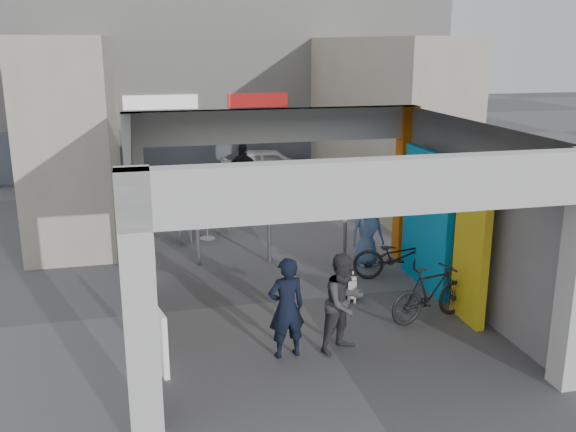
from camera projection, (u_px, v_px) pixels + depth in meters
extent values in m
plane|color=#56565B|center=(300.00, 300.00, 12.52)|extent=(90.00, 90.00, 0.00)
cube|color=beige|center=(141.00, 313.00, 7.63)|extent=(0.40, 0.40, 3.50)
cube|color=beige|center=(136.00, 198.00, 13.26)|extent=(0.40, 0.40, 3.50)
cube|color=orange|center=(406.00, 183.00, 14.60)|extent=(0.40, 0.40, 3.50)
plane|color=beige|center=(138.00, 240.00, 10.45)|extent=(0.00, 6.40, 6.40)
plane|color=gray|center=(472.00, 217.00, 11.79)|extent=(0.00, 6.40, 6.40)
cube|color=#0D9BDF|center=(427.00, 219.00, 12.94)|extent=(0.15, 2.00, 2.80)
cube|color=yellow|center=(472.00, 246.00, 11.25)|extent=(0.15, 1.00, 2.80)
plane|color=#AEAEA9|center=(316.00, 127.00, 10.66)|extent=(6.40, 6.40, 0.00)
cube|color=beige|center=(277.00, 125.00, 13.61)|extent=(6.40, 0.30, 0.70)
cube|color=beige|center=(383.00, 186.00, 7.89)|extent=(6.40, 0.30, 0.70)
cube|color=white|center=(275.00, 127.00, 13.78)|extent=(4.20, 0.05, 0.55)
cube|color=silver|center=(209.00, 65.00, 24.60)|extent=(18.00, 4.00, 8.00)
cube|color=#515966|center=(219.00, 151.00, 23.47)|extent=(16.20, 0.06, 1.80)
cube|color=white|center=(161.00, 102.00, 22.55)|extent=(2.60, 0.06, 0.50)
cube|color=red|center=(258.00, 100.00, 23.34)|extent=(2.20, 0.06, 0.50)
cube|color=#BFB69E|center=(77.00, 129.00, 17.89)|extent=(2.00, 9.00, 5.00)
cube|color=#BFB69E|center=(380.00, 120.00, 19.90)|extent=(2.00, 9.00, 5.00)
cylinder|color=gray|center=(198.00, 246.00, 14.39)|extent=(0.09, 0.09, 0.85)
cylinder|color=gray|center=(269.00, 242.00, 14.54)|extent=(0.09, 0.09, 0.95)
cylinder|color=gray|center=(345.00, 239.00, 14.99)|extent=(0.09, 0.09, 0.83)
cube|color=white|center=(161.00, 342.00, 9.65)|extent=(0.20, 0.55, 1.00)
cube|color=red|center=(163.00, 339.00, 9.65)|extent=(0.13, 0.38, 0.40)
cube|color=white|center=(152.00, 255.00, 13.55)|extent=(0.12, 0.55, 1.00)
cube|color=red|center=(154.00, 253.00, 13.55)|extent=(0.07, 0.39, 0.40)
cylinder|color=#A3A3A8|center=(207.00, 226.00, 16.30)|extent=(0.06, 0.06, 0.68)
cylinder|color=#A3A3A8|center=(207.00, 238.00, 16.39)|extent=(0.42, 0.42, 0.02)
cylinder|color=#A3A3A8|center=(206.00, 213.00, 16.21)|extent=(0.66, 0.66, 0.05)
cube|color=#A3A3A8|center=(185.00, 234.00, 16.03)|extent=(0.36, 0.36, 0.43)
cube|color=#A3A3A8|center=(184.00, 216.00, 16.08)|extent=(0.36, 0.05, 0.43)
cube|color=#A3A3A8|center=(223.00, 224.00, 16.89)|extent=(0.36, 0.36, 0.43)
cube|color=#A3A3A8|center=(221.00, 207.00, 16.93)|extent=(0.36, 0.05, 0.43)
cube|color=#A3A3A8|center=(194.00, 225.00, 16.81)|extent=(0.36, 0.36, 0.43)
cube|color=#A3A3A8|center=(192.00, 208.00, 16.85)|extent=(0.36, 0.05, 0.43)
cube|color=black|center=(164.00, 216.00, 17.91)|extent=(1.29, 0.65, 0.32)
cube|color=#1A5B1E|center=(164.00, 212.00, 17.72)|extent=(1.08, 0.38, 0.19)
cube|color=#1A5B1E|center=(164.00, 203.00, 17.81)|extent=(1.08, 0.38, 0.19)
cube|color=#1A5B1E|center=(163.00, 194.00, 17.91)|extent=(1.08, 0.38, 0.19)
cube|color=#1A5B1E|center=(251.00, 200.00, 19.74)|extent=(0.49, 0.40, 0.28)
cube|color=navy|center=(251.00, 192.00, 19.67)|extent=(0.49, 0.40, 0.28)
cube|color=black|center=(348.00, 293.00, 12.52)|extent=(0.26, 0.34, 0.26)
cube|color=black|center=(351.00, 286.00, 12.34)|extent=(0.20, 0.17, 0.39)
cube|color=silver|center=(352.00, 290.00, 12.26)|extent=(0.16, 0.03, 0.37)
cylinder|color=silver|center=(349.00, 296.00, 12.30)|extent=(0.05, 0.05, 0.30)
cylinder|color=silver|center=(355.00, 296.00, 12.33)|extent=(0.05, 0.05, 0.30)
sphere|color=black|center=(351.00, 275.00, 12.26)|extent=(0.20, 0.20, 0.20)
cube|color=silver|center=(353.00, 278.00, 12.16)|extent=(0.09, 0.13, 0.06)
cone|color=black|center=(348.00, 270.00, 12.26)|extent=(0.08, 0.08, 0.09)
cone|color=black|center=(353.00, 269.00, 12.28)|extent=(0.08, 0.08, 0.09)
imported|color=black|center=(286.00, 308.00, 10.07)|extent=(0.65, 0.47, 1.66)
imported|color=#3E3E40|center=(344.00, 303.00, 10.28)|extent=(0.99, 0.91, 1.64)
imported|color=#5473A3|center=(367.00, 232.00, 14.26)|extent=(0.79, 0.54, 1.55)
imported|color=black|center=(244.00, 174.00, 19.59)|extent=(1.20, 0.73, 1.91)
imported|color=black|center=(398.00, 257.00, 13.48)|extent=(2.01, 1.14, 1.00)
imported|color=black|center=(431.00, 293.00, 11.48)|extent=(1.77, 0.88, 1.03)
imported|color=silver|center=(270.00, 165.00, 22.78)|extent=(3.70, 1.70, 1.23)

